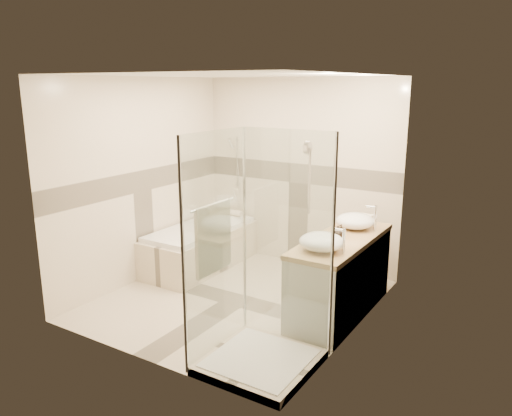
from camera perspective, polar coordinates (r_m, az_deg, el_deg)
The scene contains 12 objects.
room at distance 5.41m, azimuth -1.73°, elevation 1.68°, with size 2.82×3.02×2.52m.
bathtub at distance 6.78m, azimuth -6.33°, elevation -4.19°, with size 0.75×1.70×0.56m.
vanity at distance 5.42m, azimuth 9.61°, elevation -7.69°, with size 0.58×1.62×0.85m.
shower_enclosure at distance 4.47m, azimuth -0.29°, elevation -11.26°, with size 0.96×0.93×2.04m.
vessel_sink_near at distance 5.64m, azimuth 11.27°, elevation -1.45°, with size 0.43×0.43×0.17m, color white.
vessel_sink_far at distance 4.85m, azimuth 7.50°, elevation -3.84°, with size 0.43×0.43×0.17m, color white.
faucet_near at distance 5.55m, azimuth 13.38°, elevation -0.93°, with size 0.12×0.03×0.29m.
faucet_far at distance 4.75m, azimuth 9.91°, elevation -3.54°, with size 0.10×0.03×0.25m.
amenity_bottle_a at distance 5.28m, azimuth 9.68°, elevation -2.62°, with size 0.06×0.06×0.14m, color black.
amenity_bottle_b at distance 5.21m, azimuth 9.35°, elevation -2.83°, with size 0.11×0.11×0.14m, color black.
folded_towels at distance 5.90m, azimuth 12.19°, elevation -1.26°, with size 0.15×0.25×0.08m, color white.
rolled_towel at distance 7.18m, azimuth -2.32°, elevation -0.61°, with size 0.09×0.09×0.19m, color white.
Camera 1 is at (2.98, -4.39, 2.41)m, focal length 35.00 mm.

